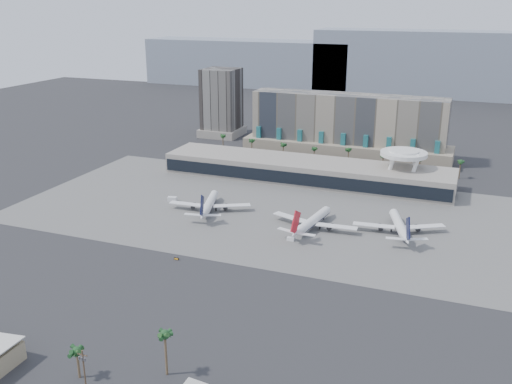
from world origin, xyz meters
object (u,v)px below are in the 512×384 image
(utility_pole, at_px, (83,366))
(taxiway_sign, at_px, (176,259))
(airliner_right, at_px, (399,225))
(service_vehicle_a, at_px, (172,199))
(airliner_left, at_px, (209,204))
(airliner_centre, at_px, (313,221))
(service_vehicle_b, at_px, (291,239))

(utility_pole, distance_m, taxiway_sign, 83.29)
(airliner_right, relative_size, service_vehicle_a, 8.84)
(airliner_left, distance_m, airliner_right, 93.92)
(airliner_centre, bearing_deg, service_vehicle_b, -98.35)
(airliner_left, relative_size, service_vehicle_b, 12.95)
(airliner_left, height_order, service_vehicle_b, airliner_left)
(airliner_centre, bearing_deg, airliner_right, 22.19)
(airliner_centre, xyz_separation_m, service_vehicle_a, (-80.20, 10.43, -2.66))
(taxiway_sign, bearing_deg, airliner_left, 99.61)
(airliner_left, distance_m, service_vehicle_b, 54.31)
(airliner_centre, xyz_separation_m, service_vehicle_b, (-5.16, -17.07, -2.99))
(service_vehicle_b, relative_size, taxiway_sign, 1.48)
(utility_pole, relative_size, service_vehicle_b, 3.67)
(utility_pole, bearing_deg, taxiway_sign, 101.34)
(utility_pole, distance_m, service_vehicle_b, 119.43)
(airliner_right, distance_m, service_vehicle_a, 118.78)
(airliner_left, xyz_separation_m, service_vehicle_b, (50.05, -20.87, -2.93))
(utility_pole, height_order, service_vehicle_a, utility_pole)
(utility_pole, distance_m, airliner_centre, 137.03)
(airliner_left, height_order, airliner_right, airliner_right)
(service_vehicle_b, bearing_deg, airliner_right, 27.33)
(airliner_centre, bearing_deg, taxiway_sign, -120.56)
(airliner_left, height_order, service_vehicle_a, airliner_left)
(airliner_left, height_order, airliner_centre, airliner_centre)
(utility_pole, bearing_deg, airliner_left, 101.68)
(airliner_left, bearing_deg, utility_pole, -93.68)
(utility_pole, height_order, airliner_left, airliner_left)
(airliner_centre, distance_m, service_vehicle_b, 18.08)
(airliner_right, xyz_separation_m, service_vehicle_a, (-118.74, 1.03, -2.63))
(airliner_right, bearing_deg, utility_pole, -131.98)
(airliner_left, bearing_deg, taxiway_sign, -93.19)
(service_vehicle_b, bearing_deg, airliner_centre, 69.30)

